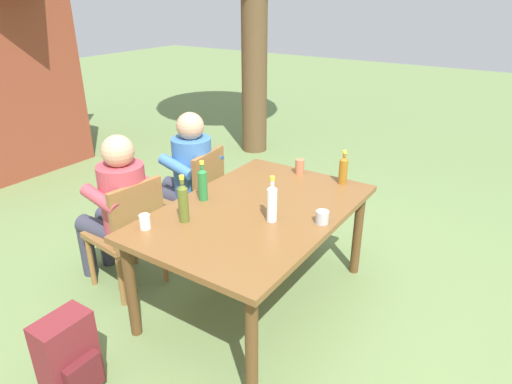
{
  "coord_description": "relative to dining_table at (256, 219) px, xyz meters",
  "views": [
    {
      "loc": [
        -2.21,
        -1.47,
        2.04
      ],
      "look_at": [
        0.0,
        0.0,
        0.85
      ],
      "focal_mm": 31.49,
      "sensor_mm": 36.0,
      "label": 1
    }
  ],
  "objects": [
    {
      "name": "ground_plane",
      "position": [
        0.0,
        0.0,
        -0.65
      ],
      "size": [
        24.0,
        24.0,
        0.0
      ],
      "primitive_type": "plane",
      "color": "#6B844C"
    },
    {
      "name": "dining_table",
      "position": [
        0.0,
        0.0,
        0.0
      ],
      "size": [
        1.61,
        1.07,
        0.73
      ],
      "color": "brown",
      "rests_on": "ground_plane"
    },
    {
      "name": "chair_far_left",
      "position": [
        -0.37,
        0.83,
        -0.16
      ],
      "size": [
        0.49,
        0.49,
        0.87
      ],
      "color": "olive",
      "rests_on": "ground_plane"
    },
    {
      "name": "chair_far_right",
      "position": [
        0.37,
        0.83,
        -0.16
      ],
      "size": [
        0.49,
        0.49,
        0.87
      ],
      "color": "olive",
      "rests_on": "ground_plane"
    },
    {
      "name": "person_in_white_shirt",
      "position": [
        -0.36,
        0.94,
        0.01
      ],
      "size": [
        0.47,
        0.61,
        1.18
      ],
      "color": "#B7424C",
      "rests_on": "ground_plane"
    },
    {
      "name": "person_in_plaid_shirt",
      "position": [
        0.36,
        0.94,
        0.01
      ],
      "size": [
        0.47,
        0.61,
        1.18
      ],
      "color": "#3D70B2",
      "rests_on": "ground_plane"
    },
    {
      "name": "bottle_clear",
      "position": [
        -0.09,
        -0.17,
        0.21
      ],
      "size": [
        0.06,
        0.06,
        0.3
      ],
      "color": "white",
      "rests_on": "dining_table"
    },
    {
      "name": "bottle_green",
      "position": [
        -0.08,
        0.38,
        0.2
      ],
      "size": [
        0.06,
        0.06,
        0.28
      ],
      "color": "#287A38",
      "rests_on": "dining_table"
    },
    {
      "name": "bottle_olive",
      "position": [
        -0.39,
        0.28,
        0.21
      ],
      "size": [
        0.06,
        0.06,
        0.31
      ],
      "color": "#566623",
      "rests_on": "dining_table"
    },
    {
      "name": "bottle_amber",
      "position": [
        0.71,
        -0.3,
        0.19
      ],
      "size": [
        0.06,
        0.06,
        0.26
      ],
      "color": "#996019",
      "rests_on": "dining_table"
    },
    {
      "name": "cup_terracotta",
      "position": [
        0.7,
        0.06,
        0.14
      ],
      "size": [
        0.07,
        0.07,
        0.12
      ],
      "primitive_type": "cylinder",
      "color": "#BC6B47",
      "rests_on": "dining_table"
    },
    {
      "name": "cup_steel",
      "position": [
        0.06,
        -0.45,
        0.12
      ],
      "size": [
        0.08,
        0.08,
        0.08
      ],
      "primitive_type": "cylinder",
      "color": "#B2B7BC",
      "rests_on": "dining_table"
    },
    {
      "name": "cup_white",
      "position": [
        -0.59,
        0.41,
        0.13
      ],
      "size": [
        0.06,
        0.06,
        0.09
      ],
      "primitive_type": "cylinder",
      "color": "white",
      "rests_on": "dining_table"
    },
    {
      "name": "backpack_by_near_side",
      "position": [
        -1.23,
        0.4,
        -0.42
      ],
      "size": [
        0.29,
        0.24,
        0.48
      ],
      "color": "maroon",
      "rests_on": "ground_plane"
    }
  ]
}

